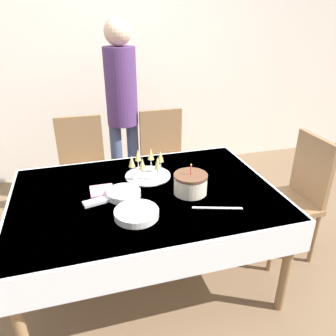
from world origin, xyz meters
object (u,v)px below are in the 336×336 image
(dining_chair_far_left, at_px, (83,167))
(dining_chair_right_end, at_px, (296,192))
(champagne_tray, at_px, (147,166))
(birthday_cake, at_px, (190,184))
(dining_chair_far_right, at_px, (164,158))
(plate_stack_dessert, at_px, (124,194))
(plate_stack_main, at_px, (137,213))
(person_standing, at_px, (122,100))

(dining_chair_far_left, xyz_separation_m, dining_chair_right_end, (1.54, -0.90, 0.00))
(champagne_tray, bearing_deg, birthday_cake, -55.18)
(dining_chair_far_right, height_order, champagne_tray, dining_chair_far_right)
(champagne_tray, bearing_deg, dining_chair_far_right, 65.58)
(champagne_tray, height_order, plate_stack_dessert, champagne_tray)
(dining_chair_far_left, relative_size, plate_stack_main, 3.81)
(dining_chair_far_left, height_order, plate_stack_main, dining_chair_far_left)
(birthday_cake, relative_size, plate_stack_dessert, 1.01)
(plate_stack_main, height_order, plate_stack_dessert, same)
(dining_chair_far_left, height_order, champagne_tray, dining_chair_far_left)
(dining_chair_far_left, bearing_deg, champagne_tray, -57.34)
(plate_stack_main, bearing_deg, plate_stack_dessert, 97.85)
(birthday_cake, height_order, plate_stack_dessert, birthday_cake)
(person_standing, bearing_deg, birthday_cake, -78.45)
(dining_chair_far_right, xyz_separation_m, champagne_tray, (-0.31, -0.68, 0.27))
(dining_chair_right_end, bearing_deg, champagne_tray, 168.58)
(dining_chair_right_end, bearing_deg, dining_chair_far_right, 131.17)
(dining_chair_right_end, xyz_separation_m, champagne_tray, (-1.10, 0.22, 0.27))
(dining_chair_far_left, distance_m, dining_chair_right_end, 1.78)
(dining_chair_far_right, height_order, birthday_cake, dining_chair_far_right)
(dining_chair_right_end, height_order, plate_stack_dessert, dining_chair_right_end)
(dining_chair_far_left, xyz_separation_m, plate_stack_dessert, (0.23, -0.92, 0.20))
(plate_stack_main, height_order, person_standing, person_standing)
(dining_chair_right_end, relative_size, person_standing, 0.56)
(champagne_tray, relative_size, person_standing, 0.19)
(dining_chair_right_end, bearing_deg, birthday_cake, -174.62)
(champagne_tray, bearing_deg, plate_stack_dessert, -131.33)
(plate_stack_dessert, bearing_deg, birthday_cake, -9.51)
(plate_stack_main, bearing_deg, dining_chair_far_right, 67.43)
(dining_chair_far_right, xyz_separation_m, plate_stack_dessert, (-0.52, -0.92, 0.20))
(champagne_tray, distance_m, plate_stack_dessert, 0.32)
(plate_stack_main, relative_size, person_standing, 0.15)
(birthday_cake, relative_size, person_standing, 0.12)
(dining_chair_far_left, distance_m, champagne_tray, 0.85)
(plate_stack_dessert, bearing_deg, plate_stack_main, -82.15)
(champagne_tray, distance_m, plate_stack_main, 0.51)
(dining_chair_far_left, xyz_separation_m, dining_chair_far_right, (0.75, 0.00, 0.00))
(dining_chair_far_right, bearing_deg, birthday_cake, -95.60)
(dining_chair_far_right, bearing_deg, champagne_tray, -114.42)
(champagne_tray, bearing_deg, dining_chair_right_end, -11.42)
(dining_chair_far_left, distance_m, plate_stack_main, 1.21)
(dining_chair_far_right, bearing_deg, plate_stack_main, -112.57)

